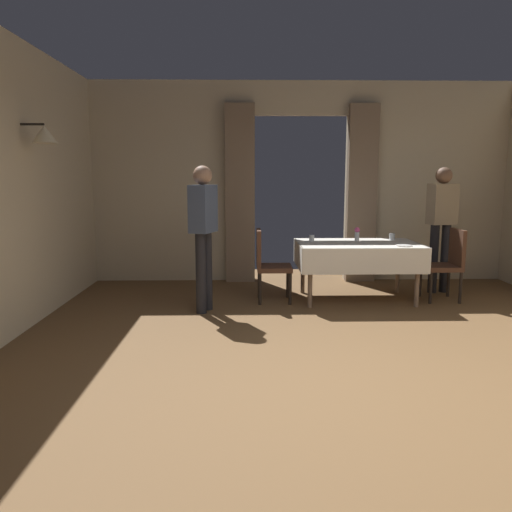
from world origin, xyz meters
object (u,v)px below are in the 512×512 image
(glass_mid_c, at_px, (312,238))
(flower_vase_mid, at_px, (357,233))
(glass_mid_b, at_px, (392,237))
(person_waiter_by_doorway, at_px, (441,219))
(plate_mid_d, at_px, (404,246))
(dining_table_mid, at_px, (358,250))
(person_diner_standing_aside, at_px, (203,226))
(chair_mid_right, at_px, (447,261))
(chair_mid_left, at_px, (268,262))

(glass_mid_c, bearing_deg, flower_vase_mid, 4.17)
(glass_mid_b, bearing_deg, person_waiter_by_doorway, 9.04)
(flower_vase_mid, height_order, plate_mid_d, flower_vase_mid)
(dining_table_mid, distance_m, person_diner_standing_aside, 2.05)
(dining_table_mid, relative_size, glass_mid_c, 17.90)
(chair_mid_right, bearing_deg, glass_mid_c, 172.95)
(flower_vase_mid, height_order, glass_mid_c, flower_vase_mid)
(chair_mid_left, xyz_separation_m, glass_mid_b, (1.69, 0.34, 0.28))
(chair_mid_right, relative_size, person_waiter_by_doorway, 0.54)
(plate_mid_d, bearing_deg, dining_table_mid, 147.62)
(person_diner_standing_aside, bearing_deg, chair_mid_left, 31.68)
(chair_mid_right, distance_m, person_diner_standing_aside, 3.18)
(flower_vase_mid, bearing_deg, chair_mid_left, -167.45)
(chair_mid_left, xyz_separation_m, glass_mid_c, (0.59, 0.22, 0.28))
(dining_table_mid, height_order, person_waiter_by_doorway, person_waiter_by_doorway)
(chair_mid_left, xyz_separation_m, plate_mid_d, (1.66, -0.26, 0.24))
(dining_table_mid, height_order, glass_mid_b, glass_mid_b)
(plate_mid_d, relative_size, person_waiter_by_doorway, 0.11)
(flower_vase_mid, relative_size, person_diner_standing_aside, 0.11)
(chair_mid_left, relative_size, plate_mid_d, 4.77)
(glass_mid_b, bearing_deg, chair_mid_right, -27.94)
(flower_vase_mid, xyz_separation_m, person_waiter_by_doorway, (1.20, 0.19, 0.18))
(person_waiter_by_doorway, bearing_deg, glass_mid_c, -172.62)
(chair_mid_left, height_order, chair_mid_right, same)
(glass_mid_c, bearing_deg, chair_mid_left, -159.28)
(chair_mid_right, bearing_deg, glass_mid_b, 152.06)
(dining_table_mid, height_order, glass_mid_c, glass_mid_c)
(dining_table_mid, xyz_separation_m, glass_mid_b, (0.53, 0.29, 0.14))
(chair_mid_right, distance_m, glass_mid_b, 0.77)
(chair_mid_right, bearing_deg, dining_table_mid, 177.53)
(dining_table_mid, distance_m, glass_mid_c, 0.61)
(chair_mid_left, distance_m, plate_mid_d, 1.70)
(chair_mid_right, bearing_deg, person_waiter_by_doorway, 81.43)
(glass_mid_b, distance_m, person_diner_standing_aside, 2.61)
(chair_mid_right, bearing_deg, chair_mid_left, -179.82)
(dining_table_mid, bearing_deg, plate_mid_d, -32.38)
(flower_vase_mid, height_order, person_diner_standing_aside, person_diner_standing_aside)
(glass_mid_b, xyz_separation_m, person_diner_standing_aside, (-2.47, -0.82, 0.23))
(chair_mid_left, xyz_separation_m, chair_mid_right, (2.32, 0.01, 0.00))
(dining_table_mid, xyz_separation_m, chair_mid_left, (-1.16, -0.06, -0.14))
(chair_mid_left, height_order, plate_mid_d, chair_mid_left)
(dining_table_mid, height_order, chair_mid_left, chair_mid_left)
(dining_table_mid, bearing_deg, glass_mid_b, 28.53)
(glass_mid_b, distance_m, glass_mid_c, 1.11)
(flower_vase_mid, xyz_separation_m, plate_mid_d, (0.47, -0.53, -0.09))
(person_waiter_by_doorway, bearing_deg, chair_mid_right, -98.57)
(dining_table_mid, height_order, chair_mid_right, chair_mid_right)
(flower_vase_mid, relative_size, glass_mid_c, 2.08)
(dining_table_mid, xyz_separation_m, glass_mid_c, (-0.58, 0.16, 0.14))
(flower_vase_mid, bearing_deg, glass_mid_b, 8.93)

